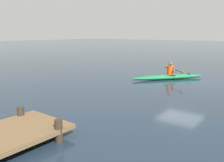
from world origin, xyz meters
TOP-DOWN VIEW (x-y plane):
  - ground_plane at (0.00, 0.00)m, footprint 160.00×160.00m
  - kayak at (0.62, 0.63)m, footprint 3.33×4.01m
  - kayaker at (0.54, 0.52)m, footprint 1.98×1.57m

SIDE VIEW (x-z plane):
  - ground_plane at x=0.00m, z-range 0.00..0.00m
  - kayak at x=0.62m, z-range 0.00..0.29m
  - kayaker at x=0.54m, z-range 0.22..0.98m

